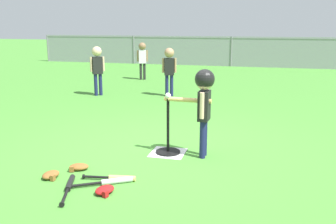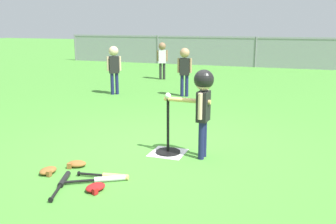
% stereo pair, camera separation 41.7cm
% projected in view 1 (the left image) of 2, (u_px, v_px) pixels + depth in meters
% --- Properties ---
extents(ground_plane, '(60.00, 60.00, 0.00)m').
position_uv_depth(ground_plane, '(158.00, 150.00, 5.00)').
color(ground_plane, '#478C33').
extents(home_plate, '(0.44, 0.44, 0.01)m').
position_uv_depth(home_plate, '(168.00, 153.00, 4.90)').
color(home_plate, white).
rests_on(home_plate, ground_plane).
extents(batting_tee, '(0.32, 0.32, 0.72)m').
position_uv_depth(batting_tee, '(168.00, 144.00, 4.87)').
color(batting_tee, black).
rests_on(batting_tee, ground_plane).
extents(baseball_on_tee, '(0.07, 0.07, 0.07)m').
position_uv_depth(baseball_on_tee, '(168.00, 96.00, 4.72)').
color(baseball_on_tee, white).
rests_on(baseball_on_tee, batting_tee).
extents(batter_child, '(0.63, 0.32, 1.11)m').
position_uv_depth(batter_child, '(204.00, 95.00, 4.58)').
color(batter_child, '#191E4C').
rests_on(batter_child, ground_plane).
extents(fielder_deep_left, '(0.32, 0.22, 1.11)m').
position_uv_depth(fielder_deep_left, '(169.00, 65.00, 8.52)').
color(fielder_deep_left, '#191E4C').
rests_on(fielder_deep_left, ground_plane).
extents(fielder_near_left, '(0.31, 0.22, 1.10)m').
position_uv_depth(fielder_near_left, '(142.00, 56.00, 11.07)').
color(fielder_near_left, '#262626').
rests_on(fielder_near_left, ground_plane).
extents(fielder_deep_right, '(0.28, 0.24, 1.13)m').
position_uv_depth(fielder_deep_right, '(97.00, 64.00, 8.62)').
color(fielder_deep_right, '#191E4C').
rests_on(fielder_deep_right, ground_plane).
extents(spare_bat_silver, '(0.59, 0.39, 0.06)m').
position_uv_depth(spare_bat_silver, '(110.00, 181.00, 3.94)').
color(spare_bat_silver, silver).
rests_on(spare_bat_silver, ground_plane).
extents(spare_bat_wood, '(0.58, 0.14, 0.06)m').
position_uv_depth(spare_bat_wood, '(117.00, 178.00, 4.03)').
color(spare_bat_wood, '#DBB266').
rests_on(spare_bat_wood, ground_plane).
extents(spare_bat_black, '(0.27, 0.63, 0.06)m').
position_uv_depth(spare_bat_black, '(69.00, 186.00, 3.84)').
color(spare_bat_black, black).
rests_on(spare_bat_black, ground_plane).
extents(glove_by_plate, '(0.18, 0.23, 0.07)m').
position_uv_depth(glove_by_plate, '(51.00, 175.00, 4.10)').
color(glove_by_plate, brown).
rests_on(glove_by_plate, ground_plane).
extents(glove_near_bats, '(0.22, 0.26, 0.07)m').
position_uv_depth(glove_near_bats, '(105.00, 190.00, 3.73)').
color(glove_near_bats, '#B21919').
rests_on(glove_near_bats, ground_plane).
extents(glove_tossed_aside, '(0.25, 0.22, 0.07)m').
position_uv_depth(glove_tossed_aside, '(79.00, 167.00, 4.33)').
color(glove_tossed_aside, brown).
rests_on(glove_tossed_aside, ground_plane).
extents(outfield_fence, '(16.06, 0.06, 1.15)m').
position_uv_depth(outfield_fence, '(231.00, 50.00, 14.49)').
color(outfield_fence, slate).
rests_on(outfield_fence, ground_plane).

